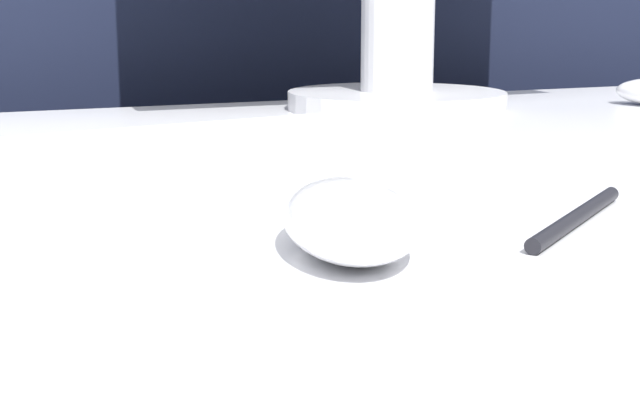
{
  "coord_description": "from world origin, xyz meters",
  "views": [
    {
      "loc": [
        -0.11,
        -0.5,
        0.84
      ],
      "look_at": [
        0.05,
        -0.12,
        0.75
      ],
      "focal_mm": 50.0,
      "sensor_mm": 36.0,
      "label": 1
    }
  ],
  "objects": [
    {
      "name": "keyboard",
      "position": [
        0.03,
        0.09,
        0.74
      ],
      "size": [
        0.47,
        0.2,
        0.02
      ],
      "rotation": [
        0.0,
        0.0,
        0.17
      ],
      "color": "silver",
      "rests_on": "desk"
    },
    {
      "name": "pen",
      "position": [
        0.18,
        -0.15,
        0.74
      ],
      "size": [
        0.12,
        0.09,
        0.01
      ],
      "rotation": [
        0.0,
        0.0,
        0.61
      ],
      "color": "black",
      "rests_on": "desk"
    },
    {
      "name": "partition_panel",
      "position": [
        0.0,
        0.64,
        0.62
      ],
      "size": [
        5.0,
        0.03,
        1.25
      ],
      "color": "black",
      "rests_on": "ground_plane"
    },
    {
      "name": "computer_mouse_near",
      "position": [
        0.05,
        -0.15,
        0.75
      ],
      "size": [
        0.09,
        0.13,
        0.03
      ],
      "rotation": [
        0.0,
        0.0,
        -0.29
      ],
      "color": "white",
      "rests_on": "desk"
    }
  ]
}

